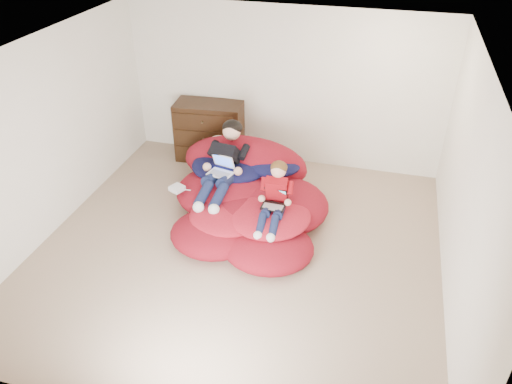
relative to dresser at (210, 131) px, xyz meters
The scene contains 9 objects.
room_shell 2.51m from the dresser, 62.31° to the right, with size 5.10×5.10×2.77m.
dresser is the anchor object (origin of this frame).
beanbag_pile 1.78m from the dresser, 53.46° to the right, with size 2.31×2.44×0.88m.
cream_pillow 0.78m from the dresser, 56.58° to the right, with size 0.42×0.27×0.27m, color beige.
older_boy 1.42m from the dresser, 61.32° to the right, with size 0.43×1.38×0.80m.
younger_boy 2.39m from the dresser, 49.86° to the right, with size 0.31×0.89×0.70m.
laptop_white 1.53m from the dresser, 63.74° to the right, with size 0.37×0.38×0.23m.
laptop_black 2.39m from the dresser, 50.03° to the right, with size 0.30×0.31×0.21m.
power_adapter 1.69m from the dresser, 85.64° to the right, with size 0.17×0.17×0.06m, color silver.
Camera 1 is at (1.53, -4.77, 4.05)m, focal length 35.00 mm.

